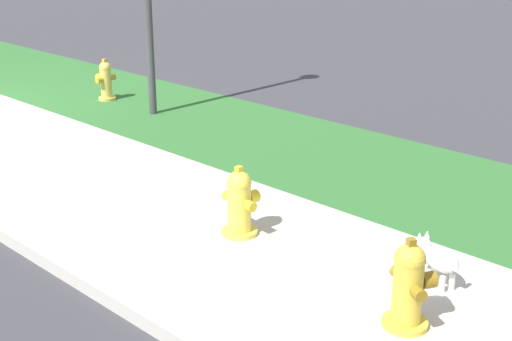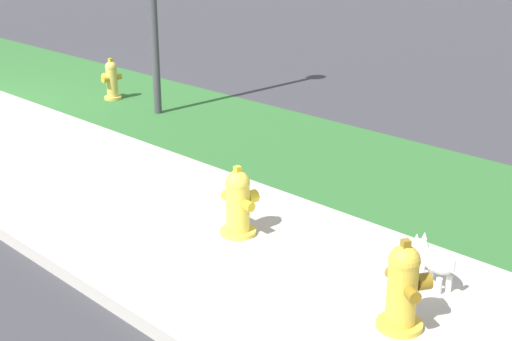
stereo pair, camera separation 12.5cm
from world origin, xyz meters
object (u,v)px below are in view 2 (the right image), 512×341
object	(u,v)px
fire_hydrant_at_driveway	(403,287)
fire_hydrant_mid_block	(238,203)
small_white_dog	(433,260)
fire_hydrant_by_grass_verge	(112,80)

from	to	relation	value
fire_hydrant_at_driveway	fire_hydrant_mid_block	world-z (taller)	fire_hydrant_at_driveway
fire_hydrant_at_driveway	small_white_dog	bearing A→B (deg)	134.19
fire_hydrant_by_grass_verge	fire_hydrant_mid_block	bearing A→B (deg)	-117.86
fire_hydrant_at_driveway	small_white_dog	distance (m)	0.73
fire_hydrant_at_driveway	fire_hydrant_mid_block	distance (m)	1.96
fire_hydrant_at_driveway	small_white_dog	xyz separation A→B (m)	(-0.18, 0.70, -0.10)
fire_hydrant_by_grass_verge	small_white_dog	size ratio (longest dim) A/B	1.39
fire_hydrant_at_driveway	fire_hydrant_by_grass_verge	xyz separation A→B (m)	(-6.97, 2.34, -0.02)
small_white_dog	fire_hydrant_by_grass_verge	bearing A→B (deg)	7.68
fire_hydrant_at_driveway	fire_hydrant_by_grass_verge	distance (m)	7.35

